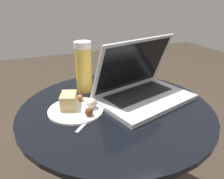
% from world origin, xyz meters
% --- Properties ---
extents(table, '(0.76, 0.76, 0.55)m').
position_xyz_m(table, '(0.00, 0.00, 0.42)').
color(table, '#9E9EA3').
rests_on(table, ground_plane).
extents(laptop, '(0.43, 0.34, 0.25)m').
position_xyz_m(laptop, '(0.13, 0.03, 0.60)').
color(laptop, silver).
rests_on(laptop, table).
extents(beer_glass, '(0.07, 0.07, 0.23)m').
position_xyz_m(beer_glass, '(-0.07, 0.20, 0.67)').
color(beer_glass, gold).
rests_on(beer_glass, table).
extents(snack_plate, '(0.21, 0.21, 0.07)m').
position_xyz_m(snack_plate, '(-0.15, 0.03, 0.57)').
color(snack_plate, white).
rests_on(snack_plate, table).
extents(fork, '(0.14, 0.14, 0.00)m').
position_xyz_m(fork, '(-0.11, -0.04, 0.56)').
color(fork, silver).
rests_on(fork, table).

